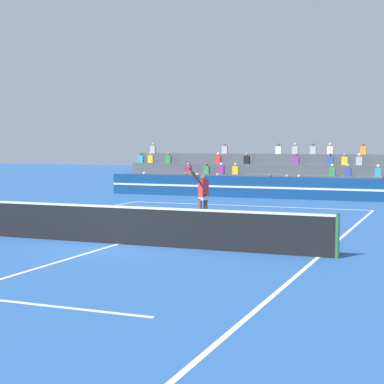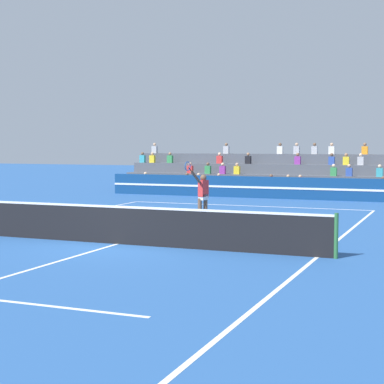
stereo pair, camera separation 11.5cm
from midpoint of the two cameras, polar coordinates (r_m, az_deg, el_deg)
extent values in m
plane|color=#285699|center=(17.79, -6.76, -4.62)|extent=(120.00, 120.00, 0.00)
cube|color=white|center=(28.72, 4.72, -1.22)|extent=(11.00, 0.10, 0.01)
cube|color=white|center=(15.93, 10.97, -5.70)|extent=(0.10, 23.80, 0.01)
cube|color=white|center=(23.58, 0.77, -2.40)|extent=(8.25, 0.10, 0.01)
cube|color=white|center=(17.79, -6.76, -4.61)|extent=(0.10, 12.85, 0.01)
cylinder|color=#2D6B38|center=(15.76, 12.60, -3.82)|extent=(0.10, 0.10, 1.10)
cube|color=black|center=(17.72, -6.77, -3.02)|extent=(11.90, 0.02, 1.00)
cube|color=white|center=(17.66, -6.79, -1.32)|extent=(11.90, 0.04, 0.06)
cube|color=navy|center=(32.75, 6.93, 0.39)|extent=(18.00, 0.24, 1.10)
cube|color=white|center=(32.62, 6.87, 0.37)|extent=(18.00, 0.02, 0.10)
cube|color=#4C515B|center=(34.00, 7.48, 0.06)|extent=(18.51, 0.95, 0.55)
cube|color=purple|center=(34.76, 2.20, 1.00)|extent=(0.32, 0.22, 0.44)
sphere|color=tan|center=(34.75, 2.20, 1.53)|extent=(0.18, 0.18, 0.18)
cube|color=#338C4C|center=(36.50, -4.37, 1.15)|extent=(0.32, 0.22, 0.44)
sphere|color=beige|center=(36.48, -4.37, 1.65)|extent=(0.18, 0.18, 0.18)
cube|color=#338C4C|center=(33.67, 8.34, 0.85)|extent=(0.32, 0.22, 0.44)
sphere|color=tan|center=(33.65, 8.34, 1.40)|extent=(0.18, 0.18, 0.18)
cube|color=#B2B2B7|center=(35.18, 0.39, 1.04)|extent=(0.32, 0.22, 0.44)
sphere|color=beige|center=(35.16, 0.39, 1.56)|extent=(0.18, 0.18, 0.18)
cube|color=red|center=(33.89, 6.84, 0.89)|extent=(0.32, 0.22, 0.44)
sphere|color=brown|center=(33.87, 6.85, 1.43)|extent=(0.18, 0.18, 0.18)
cube|color=purple|center=(33.52, 9.38, 0.83)|extent=(0.32, 0.22, 0.44)
sphere|color=tan|center=(33.51, 9.39, 1.37)|extent=(0.18, 0.18, 0.18)
cube|color=teal|center=(35.44, -0.65, 1.07)|extent=(0.32, 0.22, 0.44)
sphere|color=brown|center=(35.42, -0.65, 1.58)|extent=(0.18, 0.18, 0.18)
cube|color=black|center=(32.88, 16.42, 0.65)|extent=(0.32, 0.22, 0.44)
sphere|color=brown|center=(32.86, 16.44, 1.20)|extent=(0.18, 0.18, 0.18)
cube|color=#4C515B|center=(34.90, 7.88, 0.62)|extent=(18.51, 0.95, 1.10)
cube|color=yellow|center=(35.40, 3.81, 1.94)|extent=(0.32, 0.22, 0.44)
sphere|color=tan|center=(35.39, 3.81, 2.46)|extent=(0.18, 0.18, 0.18)
cube|color=#338C4C|center=(35.97, 1.22, 1.99)|extent=(0.32, 0.22, 0.44)
sphere|color=brown|center=(35.96, 1.22, 2.50)|extent=(0.18, 0.18, 0.18)
cube|color=#2D4CA5|center=(34.01, 13.59, 1.74)|extent=(0.32, 0.22, 0.44)
sphere|color=tan|center=(33.99, 13.60, 2.28)|extent=(0.18, 0.18, 0.18)
cube|color=teal|center=(33.82, 16.13, 1.68)|extent=(0.32, 0.22, 0.44)
sphere|color=beige|center=(33.81, 16.14, 2.22)|extent=(0.18, 0.18, 0.18)
cube|color=#338C4C|center=(34.13, 12.27, 1.77)|extent=(0.32, 0.22, 0.44)
sphere|color=beige|center=(34.12, 12.28, 2.31)|extent=(0.18, 0.18, 0.18)
cube|color=red|center=(36.37, -0.38, 2.02)|extent=(0.32, 0.22, 0.44)
sphere|color=tan|center=(36.36, -0.38, 2.52)|extent=(0.18, 0.18, 0.18)
cube|color=purple|center=(35.67, 2.54, 1.97)|extent=(0.32, 0.22, 0.44)
sphere|color=beige|center=(35.66, 2.54, 2.48)|extent=(0.18, 0.18, 0.18)
cube|color=#4C515B|center=(35.80, 8.25, 1.14)|extent=(18.51, 0.95, 1.65)
cube|color=yellow|center=(34.97, 13.33, 2.71)|extent=(0.32, 0.22, 0.44)
sphere|color=#9E7051|center=(34.97, 13.34, 3.24)|extent=(0.18, 0.18, 0.18)
cube|color=black|center=(36.18, 4.80, 2.86)|extent=(0.32, 0.22, 0.44)
sphere|color=#9E7051|center=(36.18, 4.81, 3.37)|extent=(0.18, 0.18, 0.18)
cube|color=#B2B2B7|center=(34.87, 14.56, 2.69)|extent=(0.32, 0.22, 0.44)
sphere|color=beige|center=(34.86, 14.57, 3.21)|extent=(0.18, 0.18, 0.18)
cube|color=purple|center=(35.46, 9.16, 2.79)|extent=(0.32, 0.22, 0.44)
sphere|color=brown|center=(35.45, 9.17, 3.31)|extent=(0.18, 0.18, 0.18)
cube|color=#2D4CA5|center=(35.09, 12.10, 2.74)|extent=(0.32, 0.22, 0.44)
sphere|color=brown|center=(35.09, 12.11, 3.26)|extent=(0.18, 0.18, 0.18)
cube|color=teal|center=(38.66, -4.63, 2.95)|extent=(0.32, 0.22, 0.44)
sphere|color=brown|center=(38.65, -4.64, 3.42)|extent=(0.18, 0.18, 0.18)
cube|color=#338C4C|center=(37.89, -2.18, 2.93)|extent=(0.32, 0.22, 0.44)
sphere|color=#9E7051|center=(37.88, -2.18, 3.42)|extent=(0.18, 0.18, 0.18)
cube|color=red|center=(36.72, 2.26, 2.89)|extent=(0.32, 0.22, 0.44)
sphere|color=beige|center=(36.72, 2.26, 3.39)|extent=(0.18, 0.18, 0.18)
cube|color=yellow|center=(38.37, -3.76, 2.94)|extent=(0.32, 0.22, 0.44)
sphere|color=tan|center=(38.37, -3.76, 3.42)|extent=(0.18, 0.18, 0.18)
cube|color=#4C515B|center=(36.71, 8.61, 1.64)|extent=(18.51, 0.95, 2.20)
cube|color=silver|center=(36.66, 7.62, 3.72)|extent=(0.32, 0.22, 0.44)
sphere|color=brown|center=(36.66, 7.62, 4.22)|extent=(0.18, 0.18, 0.18)
cube|color=#B2B2B7|center=(36.23, 10.63, 3.67)|extent=(0.32, 0.22, 0.44)
sphere|color=brown|center=(36.22, 10.63, 4.18)|extent=(0.18, 0.18, 0.18)
cube|color=#B2B2B7|center=(39.35, -3.56, 3.78)|extent=(0.32, 0.22, 0.44)
sphere|color=tan|center=(39.35, -3.56, 4.24)|extent=(0.18, 0.18, 0.18)
cube|color=orange|center=(35.79, 14.90, 3.60)|extent=(0.32, 0.22, 0.44)
sphere|color=brown|center=(35.79, 14.91, 4.11)|extent=(0.18, 0.18, 0.18)
cube|color=#B2B2B7|center=(37.59, 2.85, 3.76)|extent=(0.32, 0.22, 0.44)
sphere|color=brown|center=(37.59, 2.86, 4.25)|extent=(0.18, 0.18, 0.18)
cube|color=silver|center=(36.05, 12.10, 3.65)|extent=(0.32, 0.22, 0.44)
sphere|color=tan|center=(36.05, 12.11, 4.16)|extent=(0.18, 0.18, 0.18)
cube|color=#B2B2B7|center=(36.44, 9.07, 3.70)|extent=(0.32, 0.22, 0.44)
sphere|color=tan|center=(36.43, 9.08, 4.20)|extent=(0.18, 0.18, 0.18)
cylinder|color=brown|center=(22.02, 1.06, -1.71)|extent=(0.14, 0.14, 0.90)
cylinder|color=brown|center=(21.89, 0.55, -1.74)|extent=(0.14, 0.14, 0.90)
cube|color=white|center=(21.91, 0.86, -0.45)|extent=(0.27, 0.36, 0.20)
cube|color=red|center=(21.88, 0.87, 0.33)|extent=(0.28, 0.40, 0.56)
sphere|color=brown|center=(21.86, 0.87, 1.27)|extent=(0.22, 0.22, 0.22)
cube|color=white|center=(22.04, 1.14, -2.76)|extent=(0.28, 0.18, 0.09)
cube|color=white|center=(21.91, 0.64, -2.80)|extent=(0.28, 0.18, 0.09)
cylinder|color=brown|center=(22.08, 1.22, 0.21)|extent=(0.09, 0.09, 0.56)
cylinder|color=brown|center=(21.49, 0.17, 1.36)|extent=(0.21, 0.53, 0.45)
cylinder|color=black|center=(21.23, -0.32, 2.01)|extent=(0.08, 0.19, 0.17)
torus|color=#1E4C99|center=(21.12, -0.54, 2.31)|extent=(0.13, 0.43, 0.43)
sphere|color=#C6DB33|center=(25.08, 11.12, -2.01)|extent=(0.07, 0.07, 0.07)
camera|label=1|loc=(0.06, -90.15, -0.01)|focal=60.00mm
camera|label=2|loc=(0.06, 89.85, 0.01)|focal=60.00mm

